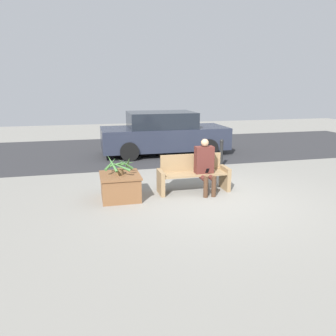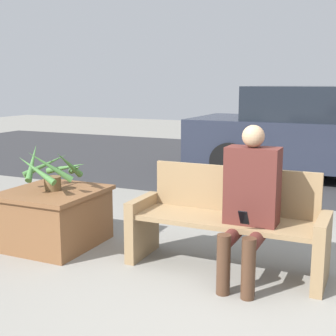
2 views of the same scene
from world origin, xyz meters
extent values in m
plane|color=gray|center=(0.00, 0.00, 0.00)|extent=(30.00, 30.00, 0.00)
cube|color=#2D2D30|center=(0.00, 5.88, 0.00)|extent=(20.00, 6.00, 0.01)
cube|color=#8C704C|center=(-1.06, 0.56, 0.27)|extent=(0.09, 0.51, 0.55)
cube|color=#8C704C|center=(0.50, 0.56, 0.27)|extent=(0.09, 0.51, 0.55)
cube|color=#8C704C|center=(-0.28, 0.56, 0.43)|extent=(1.47, 0.47, 0.04)
cube|color=#8C704C|center=(-0.28, 0.80, 0.65)|extent=(1.47, 0.04, 0.40)
cube|color=#51231E|center=(-0.05, 0.53, 0.75)|extent=(0.42, 0.22, 0.62)
sphere|color=tan|center=(-0.05, 0.51, 1.15)|extent=(0.18, 0.18, 0.18)
cylinder|color=#51231E|center=(-0.15, 0.32, 0.39)|extent=(0.11, 0.41, 0.11)
cylinder|color=#51231E|center=(0.04, 0.32, 0.39)|extent=(0.11, 0.41, 0.11)
cylinder|color=#472D1E|center=(-0.15, 0.11, 0.23)|extent=(0.10, 0.10, 0.46)
cylinder|color=#472D1E|center=(0.04, 0.11, 0.23)|extent=(0.10, 0.10, 0.46)
cube|color=black|center=(-0.05, 0.30, 0.55)|extent=(0.07, 0.09, 0.12)
cube|color=brown|center=(-1.97, 0.48, 0.27)|extent=(0.80, 0.86, 0.54)
cube|color=brown|center=(-1.97, 0.48, 0.52)|extent=(0.85, 0.91, 0.04)
cylinder|color=brown|center=(-1.97, 0.48, 0.61)|extent=(0.16, 0.16, 0.13)
cone|color=#427538|center=(-1.79, 0.49, 0.81)|extent=(0.09, 0.42, 0.32)
cone|color=#427538|center=(-1.82, 0.64, 0.73)|extent=(0.38, 0.36, 0.18)
cone|color=#427538|center=(-1.98, 0.70, 0.73)|extent=(0.46, 0.07, 0.16)
cone|color=#427538|center=(-2.15, 0.60, 0.76)|extent=(0.31, 0.41, 0.22)
cone|color=#427538|center=(-2.14, 0.40, 0.82)|extent=(0.24, 0.39, 0.34)
cone|color=#427538|center=(-1.99, 0.27, 0.77)|extent=(0.45, 0.09, 0.26)
cone|color=#427538|center=(-1.87, 0.32, 0.81)|extent=(0.38, 0.28, 0.32)
cube|color=#232838|center=(0.04, 4.97, 0.58)|extent=(4.42, 1.80, 0.76)
cube|color=black|center=(-0.07, 4.97, 1.23)|extent=(2.30, 1.66, 0.54)
cylinder|color=black|center=(-1.33, 4.07, 0.31)|extent=(0.62, 0.18, 0.62)
cylinder|color=black|center=(-1.33, 5.87, 0.31)|extent=(0.62, 0.18, 0.62)
camera|label=1|loc=(-2.57, -6.35, 2.40)|focal=35.00mm
camera|label=2|loc=(0.84, -3.03, 1.56)|focal=50.00mm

